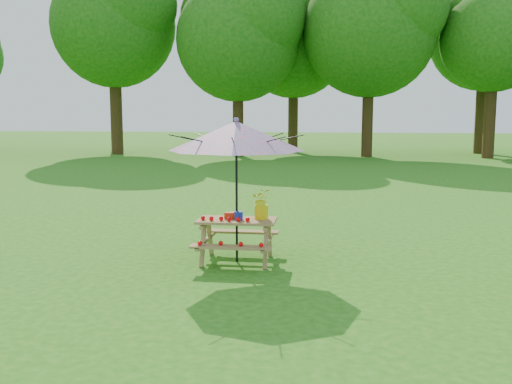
# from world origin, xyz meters

# --- Properties ---
(ground) EXTENTS (120.00, 120.00, 0.00)m
(ground) POSITION_xyz_m (0.00, 0.00, 0.00)
(ground) COLOR #226813
(ground) RESTS_ON ground
(picnic_table) EXTENTS (1.20, 1.32, 0.67)m
(picnic_table) POSITION_xyz_m (0.81, 2.13, 0.33)
(picnic_table) COLOR olive
(picnic_table) RESTS_ON ground
(patio_umbrella) EXTENTS (2.28, 2.28, 2.25)m
(patio_umbrella) POSITION_xyz_m (0.81, 2.13, 1.95)
(patio_umbrella) COLOR black
(patio_umbrella) RESTS_ON ground
(produce_bins) EXTENTS (0.29, 0.40, 0.13)m
(produce_bins) POSITION_xyz_m (0.77, 2.17, 0.72)
(produce_bins) COLOR red
(produce_bins) RESTS_ON picnic_table
(tomatoes_row) EXTENTS (0.77, 0.13, 0.07)m
(tomatoes_row) POSITION_xyz_m (0.66, 1.95, 0.71)
(tomatoes_row) COLOR #F10809
(tomatoes_row) RESTS_ON picnic_table
(flower_bucket) EXTENTS (0.32, 0.29, 0.47)m
(flower_bucket) POSITION_xyz_m (1.18, 2.23, 0.92)
(flower_bucket) COLOR yellow
(flower_bucket) RESTS_ON picnic_table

